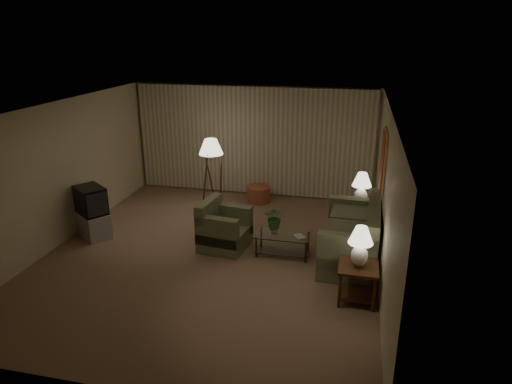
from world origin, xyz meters
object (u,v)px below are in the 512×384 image
Objects in this scene: side_table_far at (359,214)px; ottoman at (259,194)px; tv_cabinet at (94,224)px; floor_lamp at (212,173)px; armchair at (225,230)px; table_lamp_far at (362,186)px; vase at (275,229)px; crt_tv at (91,200)px; coffee_table at (283,241)px; sofa at (350,237)px; side_table_near at (358,276)px; table_lamp_near at (360,243)px.

side_table_far is 1.05× the size of ottoman.
tv_cabinet is 1.50× the size of ottoman.
side_table_far is 0.36× the size of floor_lamp.
ottoman is (0.92, 0.74, -0.68)m from floor_lamp.
ottoman is (0.10, 2.55, -0.18)m from armchair.
vase is (-1.51, -1.35, -0.50)m from table_lamp_far.
vase is at bearing 36.61° from crt_tv.
coffee_table is 2.81m from ottoman.
sofa is at bearing 4.21° from vase.
vase is at bearing 140.33° from side_table_near.
vase is (-1.51, -1.35, 0.10)m from side_table_far.
side_table_far is 2.66m from table_lamp_near.
table_lamp_far reaches higher than sofa.
crt_tv is 3.91m from ottoman.
side_table_near is 0.36× the size of floor_lamp.
crt_tv is at bearing 166.85° from side_table_near.
ottoman is at bearing 111.45° from coffee_table.
coffee_table is (-1.21, -0.10, -0.15)m from sofa.
sofa is 3.34× the size of side_table_far.
ottoman is at bearing 79.29° from tv_cabinet.
crt_tv is at bearing -165.09° from table_lamp_far.
vase is (3.69, 0.03, -0.28)m from crt_tv.
side_table_far is at bearing 44.84° from coffee_table.
floor_lamp reaches higher than side_table_far.
floor_lamp is at bearing -116.91° from sofa.
armchair is at bearing -152.56° from table_lamp_far.
table_lamp_far is at bearing 175.50° from sofa.
armchair is 2.72m from tv_cabinet.
armchair is 1.13m from coffee_table.
armchair is 2.75m from crt_tv.
floor_lamp is at bearing 171.08° from side_table_far.
crt_tv is at bearing -179.46° from vase.
armchair is 1.61× the size of table_lamp_far.
table_lamp_far reaches higher than coffee_table.
armchair is 2.87m from table_lamp_near.
coffee_table is at bearing -85.56° from armchair.
table_lamp_near is 3.88× the size of vase.
ottoman is (2.82, 2.65, -0.06)m from tv_cabinet.
table_lamp_far reaches higher than tv_cabinet.
side_table_near is at bearing -7.13° from table_lamp_near.
coffee_table is 3.87m from crt_tv.
crt_tv reaches higher than side_table_far.
tv_cabinet is at bearing 166.85° from table_lamp_near.
floor_lamp reaches higher than table_lamp_near.
sofa reaches higher than vase.
floor_lamp is (-3.31, 0.52, -0.12)m from table_lamp_far.
ottoman is at bearing 79.29° from crt_tv.
armchair reaches higher than side_table_far.
crt_tv is at bearing -86.12° from sofa.
side_table_far is at bearing 50.98° from crt_tv.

